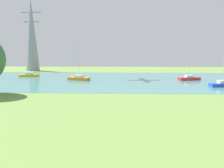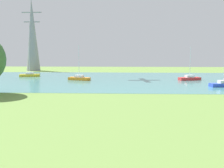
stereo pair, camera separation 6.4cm
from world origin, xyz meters
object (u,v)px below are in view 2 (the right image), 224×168
Objects in this scene: sailboat_yellow at (30,75)px; electricity_pylon at (32,35)px; sailboat_red at (190,78)px; sailboat_orange at (79,78)px; sailboat_blue at (224,84)px.

electricity_pylon is at bearing 107.11° from sailboat_yellow.
sailboat_orange reaches higher than sailboat_red.
sailboat_blue is at bearing -38.94° from electricity_pylon.
sailboat_orange is at bearing -54.84° from electricity_pylon.
electricity_pylon is (-20.14, 28.59, 11.26)m from sailboat_orange.
sailboat_red is 53.01m from electricity_pylon.
sailboat_orange is 36.74m from electricity_pylon.
electricity_pylon is (-47.14, 38.10, 11.26)m from sailboat_blue.
electricity_pylon reaches higher than sailboat_red.
sailboat_orange is 15.73m from sailboat_yellow.
sailboat_yellow reaches higher than sailboat_red.
sailboat_red is 0.96× the size of sailboat_orange.
sailboat_red reaches higher than sailboat_blue.
sailboat_yellow is at bearing 150.68° from sailboat_orange.
sailboat_yellow reaches higher than sailboat_orange.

